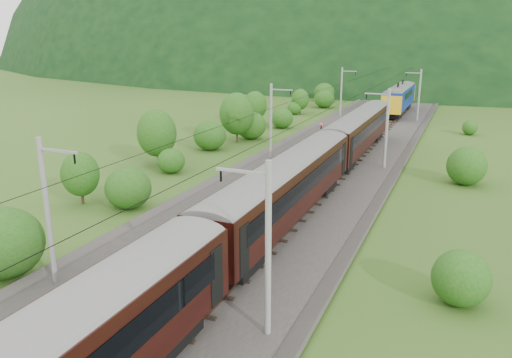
% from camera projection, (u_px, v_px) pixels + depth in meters
% --- Properties ---
extents(ground, '(600.00, 600.00, 0.00)m').
position_uv_depth(ground, '(152.00, 310.00, 24.85)').
color(ground, '#2F531A').
rests_on(ground, ground).
extents(railbed, '(14.00, 220.00, 0.30)m').
position_uv_depth(railbed, '(237.00, 236.00, 33.66)').
color(railbed, '#38332D').
rests_on(railbed, ground).
extents(track_left, '(2.40, 220.00, 0.27)m').
position_uv_depth(track_left, '(206.00, 228.00, 34.50)').
color(track_left, brown).
rests_on(track_left, railbed).
extents(track_right, '(2.40, 220.00, 0.27)m').
position_uv_depth(track_right, '(270.00, 239.00, 32.70)').
color(track_right, brown).
rests_on(track_right, railbed).
extents(catenary_left, '(2.54, 192.28, 8.00)m').
position_uv_depth(catenary_left, '(272.00, 119.00, 54.23)').
color(catenary_left, gray).
rests_on(catenary_left, railbed).
extents(catenary_right, '(2.54, 192.28, 8.00)m').
position_uv_depth(catenary_right, '(386.00, 127.00, 49.63)').
color(catenary_right, gray).
rests_on(catenary_right, railbed).
extents(overhead_wires, '(4.83, 198.00, 0.03)m').
position_uv_depth(overhead_wires, '(236.00, 135.00, 31.75)').
color(overhead_wires, black).
rests_on(overhead_wires, ground).
extents(mountain_main, '(504.00, 360.00, 244.00)m').
position_uv_depth(mountain_main, '(444.00, 63.00, 254.90)').
color(mountain_main, black).
rests_on(mountain_main, ground).
extents(mountain_ridge, '(336.00, 280.00, 132.00)m').
position_uv_depth(mountain_ridge, '(259.00, 57.00, 335.42)').
color(mountain_ridge, black).
rests_on(mountain_ridge, ground).
extents(train, '(3.17, 151.16, 5.53)m').
position_uv_depth(train, '(200.00, 243.00, 23.60)').
color(train, black).
rests_on(train, ground).
extents(hazard_post_near, '(0.14, 0.14, 1.33)m').
position_uv_depth(hazard_post_near, '(302.00, 173.00, 46.09)').
color(hazard_post_near, red).
rests_on(hazard_post_near, railbed).
extents(hazard_post_far, '(0.15, 0.15, 1.38)m').
position_uv_depth(hazard_post_far, '(332.00, 152.00, 54.36)').
color(hazard_post_far, red).
rests_on(hazard_post_far, railbed).
extents(signal, '(0.26, 0.26, 2.36)m').
position_uv_depth(signal, '(321.00, 131.00, 62.82)').
color(signal, black).
rests_on(signal, railbed).
extents(vegetation_left, '(10.93, 145.79, 6.58)m').
position_uv_depth(vegetation_left, '(174.00, 146.00, 50.20)').
color(vegetation_left, '#1A5115').
rests_on(vegetation_left, ground).
extents(vegetation_right, '(4.85, 100.40, 3.18)m').
position_uv_depth(vegetation_right, '(458.00, 271.00, 25.98)').
color(vegetation_right, '#1A5115').
rests_on(vegetation_right, ground).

